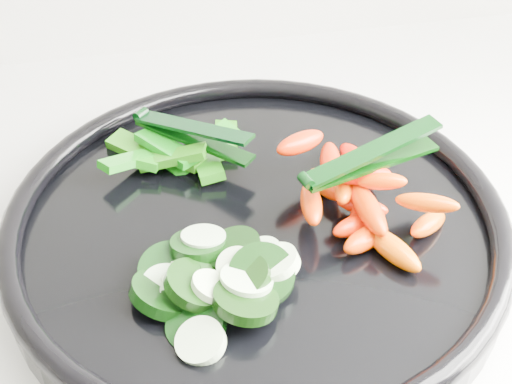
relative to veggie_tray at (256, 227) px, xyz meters
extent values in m
cylinder|color=black|center=(0.00, 0.00, -0.01)|extent=(0.40, 0.40, 0.02)
torus|color=black|center=(0.00, 0.00, 0.01)|extent=(0.40, 0.40, 0.02)
cylinder|color=black|center=(-0.06, -0.09, 0.01)|extent=(0.05, 0.05, 0.02)
cylinder|color=beige|center=(-0.06, -0.10, 0.01)|extent=(0.04, 0.04, 0.02)
cylinder|color=black|center=(-0.08, -0.06, 0.01)|extent=(0.06, 0.06, 0.03)
cylinder|color=#E3FBC9|center=(-0.06, -0.05, 0.01)|extent=(0.04, 0.04, 0.02)
cylinder|color=black|center=(-0.07, -0.04, 0.01)|extent=(0.06, 0.05, 0.03)
cylinder|color=#CEEEBF|center=(-0.06, -0.06, 0.01)|extent=(0.03, 0.03, 0.02)
cylinder|color=black|center=(-0.05, -0.03, 0.01)|extent=(0.05, 0.05, 0.02)
cylinder|color=beige|center=(-0.04, -0.04, 0.01)|extent=(0.04, 0.04, 0.02)
cylinder|color=black|center=(-0.07, -0.06, 0.01)|extent=(0.05, 0.05, 0.01)
cylinder|color=beige|center=(-0.06, -0.04, 0.01)|extent=(0.05, 0.05, 0.01)
cylinder|color=black|center=(-0.06, -0.06, 0.01)|extent=(0.06, 0.06, 0.02)
cylinder|color=#CFF1C1|center=(-0.07, -0.05, 0.01)|extent=(0.05, 0.05, 0.02)
cylinder|color=black|center=(-0.07, -0.05, 0.01)|extent=(0.05, 0.05, 0.03)
cylinder|color=beige|center=(-0.07, -0.05, 0.01)|extent=(0.04, 0.03, 0.02)
cylinder|color=black|center=(-0.02, -0.07, 0.02)|extent=(0.05, 0.05, 0.02)
cylinder|color=#DFF5C4|center=(0.00, -0.06, 0.02)|extent=(0.05, 0.05, 0.02)
cylinder|color=black|center=(-0.05, -0.03, 0.02)|extent=(0.05, 0.05, 0.02)
cylinder|color=beige|center=(-0.04, -0.02, 0.02)|extent=(0.04, 0.04, 0.02)
cylinder|color=black|center=(-0.05, -0.07, 0.02)|extent=(0.05, 0.06, 0.03)
cylinder|color=#E2F5C4|center=(-0.04, -0.07, 0.02)|extent=(0.03, 0.03, 0.02)
cylinder|color=black|center=(-0.01, -0.07, 0.02)|extent=(0.06, 0.06, 0.03)
cylinder|color=beige|center=(-0.02, -0.06, 0.02)|extent=(0.04, 0.03, 0.02)
cylinder|color=black|center=(-0.02, -0.04, 0.02)|extent=(0.04, 0.04, 0.02)
cylinder|color=beige|center=(-0.01, -0.05, 0.02)|extent=(0.04, 0.04, 0.02)
cylinder|color=black|center=(-0.02, -0.08, 0.02)|extent=(0.06, 0.06, 0.02)
cylinder|color=beige|center=(-0.02, -0.07, 0.02)|extent=(0.05, 0.05, 0.02)
ellipsoid|color=#EF1200|center=(0.07, -0.02, 0.01)|extent=(0.04, 0.04, 0.02)
ellipsoid|color=red|center=(0.07, -0.03, 0.01)|extent=(0.05, 0.04, 0.02)
ellipsoid|color=#FF6700|center=(0.09, -0.05, 0.01)|extent=(0.04, 0.06, 0.02)
ellipsoid|color=#F02200|center=(0.06, 0.02, 0.01)|extent=(0.03, 0.05, 0.03)
ellipsoid|color=#ED5C00|center=(0.12, -0.04, 0.01)|extent=(0.05, 0.04, 0.03)
ellipsoid|color=#FF3900|center=(0.07, -0.04, 0.01)|extent=(0.05, 0.04, 0.02)
ellipsoid|color=red|center=(0.08, -0.01, 0.01)|extent=(0.04, 0.03, 0.02)
ellipsoid|color=red|center=(0.09, 0.05, 0.01)|extent=(0.03, 0.05, 0.03)
ellipsoid|color=#F61300|center=(0.07, 0.05, 0.01)|extent=(0.03, 0.05, 0.02)
ellipsoid|color=#F25100|center=(0.04, -0.01, 0.03)|extent=(0.03, 0.05, 0.02)
ellipsoid|color=#E35C00|center=(0.10, 0.02, 0.03)|extent=(0.03, 0.05, 0.02)
ellipsoid|color=#EE5900|center=(0.07, 0.00, 0.03)|extent=(0.03, 0.04, 0.02)
ellipsoid|color=#E94200|center=(0.08, -0.02, 0.03)|extent=(0.02, 0.06, 0.02)
ellipsoid|color=#E35200|center=(0.09, -0.01, 0.04)|extent=(0.04, 0.03, 0.02)
ellipsoid|color=red|center=(0.04, 0.04, 0.04)|extent=(0.05, 0.04, 0.02)
ellipsoid|color=#FA1300|center=(0.08, 0.00, 0.04)|extent=(0.05, 0.03, 0.02)
ellipsoid|color=#ED5F00|center=(0.11, -0.04, 0.04)|extent=(0.05, 0.03, 0.02)
cube|color=#19690A|center=(-0.03, 0.08, 0.01)|extent=(0.02, 0.06, 0.02)
cube|color=#216309|center=(-0.02, 0.08, 0.01)|extent=(0.05, 0.03, 0.02)
cube|color=#1F6109|center=(0.00, 0.11, 0.01)|extent=(0.03, 0.06, 0.02)
cube|color=#186709|center=(-0.05, 0.08, 0.01)|extent=(0.04, 0.05, 0.01)
cube|color=#166B0A|center=(-0.03, 0.09, 0.01)|extent=(0.07, 0.06, 0.02)
cube|color=#126E0A|center=(-0.08, 0.11, 0.01)|extent=(0.05, 0.05, 0.01)
cube|color=#0D740B|center=(-0.06, 0.10, 0.01)|extent=(0.04, 0.07, 0.03)
cube|color=#206A0A|center=(-0.05, 0.07, 0.02)|extent=(0.06, 0.03, 0.02)
cube|color=#0A730D|center=(-0.09, 0.08, 0.02)|extent=(0.05, 0.04, 0.02)
cube|color=#0B6209|center=(-0.06, 0.09, 0.02)|extent=(0.05, 0.06, 0.01)
cylinder|color=black|center=(0.03, -0.02, 0.05)|extent=(0.01, 0.01, 0.01)
cube|color=black|center=(0.09, 0.00, 0.05)|extent=(0.11, 0.04, 0.00)
cube|color=black|center=(0.09, 0.00, 0.06)|extent=(0.11, 0.04, 0.02)
cylinder|color=black|center=(-0.07, 0.13, 0.03)|extent=(0.01, 0.01, 0.01)
cube|color=black|center=(-0.03, 0.09, 0.02)|extent=(0.09, 0.09, 0.00)
cube|color=black|center=(-0.03, 0.09, 0.04)|extent=(0.09, 0.09, 0.02)
camera|label=1|loc=(-0.08, -0.38, 0.36)|focal=50.00mm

